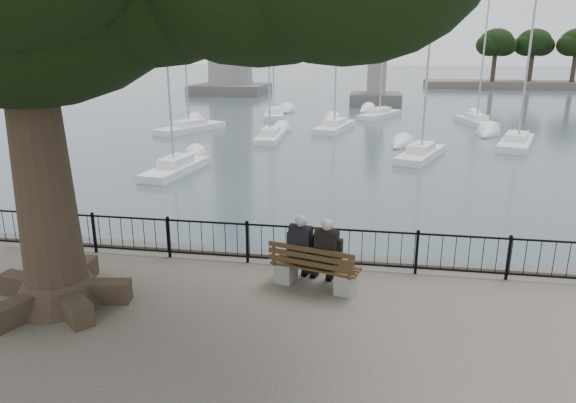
% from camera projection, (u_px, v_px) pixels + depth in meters
% --- Properties ---
extents(harbor, '(260.00, 260.00, 1.20)m').
position_uv_depth(harbor, '(291.00, 275.00, 13.01)').
color(harbor, '#4B4844').
rests_on(harbor, ground).
extents(railing, '(22.06, 0.06, 1.00)m').
position_uv_depth(railing, '(288.00, 243.00, 12.24)').
color(railing, black).
rests_on(railing, ground).
extents(bench, '(2.03, 1.08, 1.03)m').
position_uv_depth(bench, '(314.00, 272.00, 11.14)').
color(bench, slate).
rests_on(bench, ground).
extents(person_left, '(0.61, 0.88, 1.63)m').
position_uv_depth(person_left, '(303.00, 251.00, 11.25)').
color(person_left, black).
rests_on(person_left, ground).
extents(person_right, '(0.61, 0.88, 1.63)m').
position_uv_depth(person_right, '(329.00, 256.00, 11.01)').
color(person_right, black).
rests_on(person_right, ground).
extents(lion_monument, '(5.54, 5.54, 8.29)m').
position_uv_depth(lion_monument, '(376.00, 86.00, 56.63)').
color(lion_monument, '#4B4844').
rests_on(lion_monument, ground).
extents(sailboat_a, '(2.03, 5.25, 9.97)m').
position_uv_depth(sailboat_a, '(176.00, 167.00, 25.88)').
color(sailboat_a, white).
rests_on(sailboat_a, ground).
extents(sailboat_b, '(1.63, 5.29, 10.66)m').
position_uv_depth(sailboat_b, '(271.00, 135.00, 35.32)').
color(sailboat_b, white).
rests_on(sailboat_b, ground).
extents(sailboat_c, '(3.33, 5.69, 11.42)m').
position_uv_depth(sailboat_c, '(421.00, 152.00, 29.33)').
color(sailboat_c, white).
rests_on(sailboat_c, ground).
extents(sailboat_d, '(3.63, 6.43, 11.46)m').
position_uv_depth(sailboat_d, '(516.00, 141.00, 32.91)').
color(sailboat_d, white).
rests_on(sailboat_d, ground).
extents(sailboat_e, '(4.11, 6.34, 12.66)m').
position_uv_depth(sailboat_e, '(191.00, 127.00, 38.96)').
color(sailboat_e, white).
rests_on(sailboat_e, ground).
extents(sailboat_f, '(2.91, 6.36, 12.16)m').
position_uv_depth(sailboat_f, '(335.00, 126.00, 39.51)').
color(sailboat_f, white).
rests_on(sailboat_f, ground).
extents(sailboat_g, '(2.82, 5.98, 11.15)m').
position_uv_depth(sailboat_g, '(476.00, 120.00, 42.59)').
color(sailboat_g, white).
rests_on(sailboat_g, ground).
extents(sailboat_h, '(2.53, 6.16, 15.25)m').
position_uv_depth(sailboat_h, '(274.00, 112.00, 47.07)').
color(sailboat_h, white).
rests_on(sailboat_h, ground).
extents(sailboat_i, '(4.05, 6.30, 13.69)m').
position_uv_depth(sailboat_i, '(380.00, 113.00, 46.91)').
color(sailboat_i, white).
rests_on(sailboat_i, ground).
extents(far_shore, '(30.00, 8.60, 9.18)m').
position_uv_depth(far_shore, '(529.00, 62.00, 80.28)').
color(far_shore, '#524C42').
rests_on(far_shore, ground).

